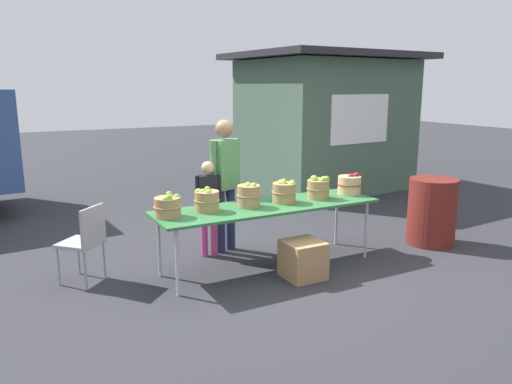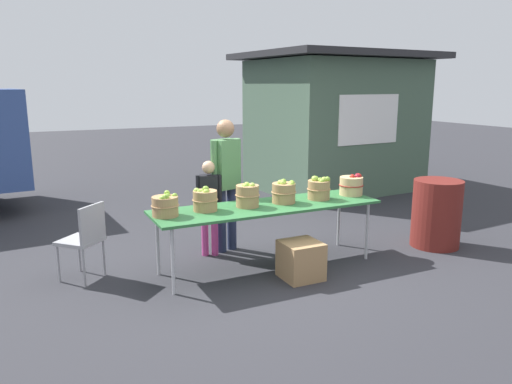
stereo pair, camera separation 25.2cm
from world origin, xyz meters
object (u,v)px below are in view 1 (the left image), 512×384
market_table (268,208)px  apple_basket_green_1 (207,200)px  apple_basket_green_4 (318,188)px  apple_basket_red_0 (350,184)px  folding_chair (85,238)px  apple_basket_green_0 (168,206)px  apple_basket_green_3 (284,192)px  produce_crate (303,259)px  vendor_adult (225,175)px  apple_basket_green_2 (249,195)px  trash_barrel (432,211)px  child_customer (209,201)px

market_table → apple_basket_green_1: apple_basket_green_1 is taller
apple_basket_green_4 → apple_basket_red_0: size_ratio=0.93×
market_table → folding_chair: folding_chair is taller
apple_basket_green_0 → folding_chair: bearing=149.5°
apple_basket_green_3 → produce_crate: (-0.06, -0.52, -0.67)m
market_table → folding_chair: bearing=165.6°
apple_basket_green_1 → folding_chair: bearing=161.1°
vendor_adult → folding_chair: size_ratio=1.98×
apple_basket_red_0 → folding_chair: size_ratio=0.36×
apple_basket_green_2 → apple_basket_green_3: apple_basket_green_3 is taller
folding_chair → trash_barrel: bearing=125.6°
apple_basket_red_0 → child_customer: child_customer is taller
trash_barrel → child_customer: bearing=161.5°
apple_basket_red_0 → trash_barrel: apple_basket_red_0 is taller
vendor_adult → produce_crate: 1.52m
apple_basket_green_4 → vendor_adult: bearing=141.1°
apple_basket_red_0 → folding_chair: 3.25m
produce_crate → apple_basket_red_0: bearing=26.7°
market_table → child_customer: child_customer is taller
market_table → trash_barrel: trash_barrel is taller
apple_basket_green_2 → apple_basket_green_3: (0.47, -0.01, -0.00)m
child_customer → folding_chair: size_ratio=1.41×
vendor_adult → produce_crate: bearing=90.2°
apple_basket_green_0 → folding_chair: apple_basket_green_0 is taller
market_table → produce_crate: size_ratio=6.42×
child_customer → apple_basket_green_3: bearing=157.6°
child_customer → trash_barrel: bearing=-178.8°
market_table → apple_basket_green_0: 1.20m
apple_basket_green_2 → child_customer: child_customer is taller
apple_basket_green_1 → produce_crate: bearing=-31.9°
apple_basket_green_0 → apple_basket_red_0: bearing=-0.2°
apple_basket_green_0 → trash_barrel: (3.58, -0.33, -0.42)m
folding_chair → apple_basket_green_2: bearing=120.8°
vendor_adult → apple_basket_green_4: bearing=124.4°
apple_basket_green_4 → apple_basket_green_1: bearing=177.5°
apple_basket_green_0 → trash_barrel: 3.62m
apple_basket_green_0 → apple_basket_green_4: 1.91m
apple_basket_green_1 → apple_basket_green_3: bearing=-2.8°
apple_basket_green_3 → produce_crate: apple_basket_green_3 is taller
produce_crate → folding_chair: bearing=155.2°
apple_basket_green_0 → child_customer: (0.73, 0.63, -0.15)m
apple_basket_green_1 → produce_crate: 1.26m
apple_basket_green_2 → produce_crate: bearing=-52.1°
apple_basket_green_0 → apple_basket_green_1: apple_basket_green_1 is taller
apple_basket_green_1 → apple_basket_green_3: 0.97m
apple_basket_red_0 → child_customer: size_ratio=0.26×
apple_basket_green_3 → child_customer: size_ratio=0.24×
apple_basket_green_3 → produce_crate: 0.85m
folding_chair → apple_basket_green_4: bearing=125.5°
folding_chair → apple_basket_green_1: bearing=116.9°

